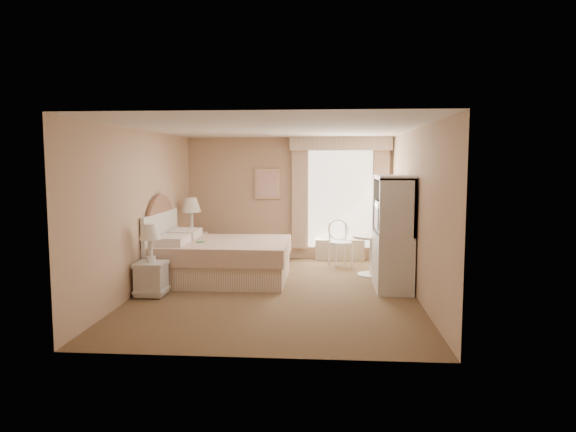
# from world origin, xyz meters

# --- Properties ---
(room) EXTENTS (4.21, 5.51, 2.51)m
(room) POSITION_xyz_m (0.00, 0.00, 1.25)
(room) COLOR brown
(room) RESTS_ON ground
(window) EXTENTS (2.05, 0.22, 2.51)m
(window) POSITION_xyz_m (1.05, 2.65, 1.34)
(window) COLOR white
(window) RESTS_ON room
(framed_art) EXTENTS (0.52, 0.04, 0.62)m
(framed_art) POSITION_xyz_m (-0.45, 2.71, 1.55)
(framed_art) COLOR #D6AE83
(framed_art) RESTS_ON room
(bed) EXTENTS (2.24, 1.77, 1.56)m
(bed) POSITION_xyz_m (-1.11, 0.70, 0.37)
(bed) COLOR tan
(bed) RESTS_ON room
(nightstand_near) EXTENTS (0.44, 0.44, 1.07)m
(nightstand_near) POSITION_xyz_m (-1.84, -0.44, 0.40)
(nightstand_near) COLOR silver
(nightstand_near) RESTS_ON room
(nightstand_far) EXTENTS (0.53, 0.53, 1.29)m
(nightstand_far) POSITION_xyz_m (-1.84, 1.92, 0.49)
(nightstand_far) COLOR silver
(nightstand_far) RESTS_ON room
(round_table) EXTENTS (0.68, 0.68, 0.72)m
(round_table) POSITION_xyz_m (1.57, 1.20, 0.48)
(round_table) COLOR white
(round_table) RESTS_ON room
(cafe_chair) EXTENTS (0.56, 0.56, 0.90)m
(cafe_chair) POSITION_xyz_m (1.03, 2.07, 0.52)
(cafe_chair) COLOR white
(cafe_chair) RESTS_ON room
(armoire) EXTENTS (0.54, 1.08, 1.79)m
(armoire) POSITION_xyz_m (1.81, 0.27, 0.74)
(armoire) COLOR silver
(armoire) RESTS_ON room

